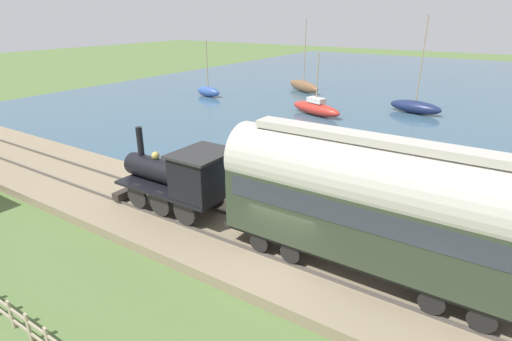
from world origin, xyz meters
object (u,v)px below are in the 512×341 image
sailboat_brown (303,86)px  sailboat_navy (415,107)px  sailboat_blue (208,91)px  rowboat_far_out (314,170)px  sailboat_red (316,108)px  rowboat_near_shore (456,218)px  steam_locomotive (183,175)px  passenger_coach (371,201)px  rowboat_mid_harbor (398,163)px

sailboat_brown → sailboat_navy: bearing=-75.5°
sailboat_navy → sailboat_brown: bearing=86.0°
sailboat_blue → rowboat_far_out: bearing=-117.8°
sailboat_brown → sailboat_red: sailboat_brown is taller
rowboat_near_shore → rowboat_far_out: rowboat_far_out is taller
steam_locomotive → passenger_coach: 8.12m
steam_locomotive → sailboat_red: bearing=10.4°
sailboat_red → rowboat_mid_harbor: (-9.48, -9.99, -0.36)m
sailboat_brown → sailboat_blue: bearing=170.1°
sailboat_blue → rowboat_far_out: (-14.64, -20.11, -0.38)m
passenger_coach → rowboat_far_out: bearing=34.8°
sailboat_brown → sailboat_navy: size_ratio=0.94×
rowboat_far_out → rowboat_mid_harbor: bearing=-15.0°
sailboat_brown → sailboat_red: 11.87m
sailboat_red → sailboat_blue: bearing=102.3°
sailboat_navy → rowboat_far_out: bearing=-170.7°
sailboat_blue → steam_locomotive: bearing=-134.0°
passenger_coach → sailboat_brown: (31.61, 18.41, -2.46)m
passenger_coach → rowboat_mid_harbor: bearing=9.6°
sailboat_brown → steam_locomotive: bearing=-130.2°
passenger_coach → rowboat_mid_harbor: (12.12, 2.05, -2.88)m
steam_locomotive → sailboat_brown: bearing=18.1°
steam_locomotive → rowboat_near_shore: bearing=-56.6°
sailboat_brown → rowboat_far_out: (-23.18, -12.55, -0.49)m
sailboat_blue → sailboat_red: (-1.47, -13.94, 0.05)m
steam_locomotive → rowboat_far_out: size_ratio=1.95×
passenger_coach → sailboat_blue: sailboat_blue is taller
passenger_coach → rowboat_far_out: passenger_coach is taller
sailboat_brown → sailboat_blue: sailboat_brown is taller
sailboat_brown → rowboat_far_out: sailboat_brown is taller
sailboat_blue → sailboat_red: size_ratio=1.05×
sailboat_brown → sailboat_red: size_ratio=1.42×
sailboat_brown → rowboat_mid_harbor: 25.45m
steam_locomotive → sailboat_blue: sailboat_blue is taller
sailboat_brown → rowboat_mid_harbor: size_ratio=3.62×
rowboat_near_shore → sailboat_navy: bearing=-5.5°
sailboat_blue → rowboat_near_shore: size_ratio=2.50×
steam_locomotive → rowboat_far_out: bearing=-14.6°
rowboat_mid_harbor → passenger_coach: bearing=160.6°
rowboat_mid_harbor → rowboat_far_out: (-3.69, 3.81, -0.07)m
sailboat_blue → rowboat_mid_harbor: sailboat_blue is taller
rowboat_mid_harbor → sailboat_brown: bearing=11.0°
sailboat_blue → rowboat_far_out: sailboat_blue is taller
rowboat_far_out → rowboat_near_shore: bearing=-72.1°
passenger_coach → sailboat_red: 24.86m
sailboat_blue → sailboat_navy: bearing=-70.4°
sailboat_red → rowboat_far_out: (-13.17, -6.17, -0.44)m
sailboat_red → rowboat_far_out: sailboat_red is taller
sailboat_navy → rowboat_far_out: 18.99m
steam_locomotive → sailboat_navy: sailboat_navy is taller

